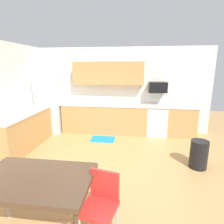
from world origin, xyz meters
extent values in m
plane|color=tan|center=(0.00, 0.00, 0.00)|extent=(12.00, 12.00, 0.00)
cube|color=white|center=(0.00, 2.65, 1.35)|extent=(5.80, 0.10, 2.70)
cube|color=tan|center=(-0.41, 2.30, 0.45)|extent=(2.69, 0.60, 0.90)
cube|color=tan|center=(1.97, 2.30, 0.45)|extent=(0.86, 0.60, 0.90)
cube|color=tan|center=(-2.30, 0.80, 0.45)|extent=(0.60, 2.00, 0.90)
cube|color=silver|center=(0.00, 2.30, 0.92)|extent=(4.80, 0.64, 0.04)
cube|color=silver|center=(-2.30, 0.80, 0.92)|extent=(0.64, 2.00, 0.04)
cube|color=tan|center=(-0.30, 2.43, 1.90)|extent=(2.20, 0.34, 0.70)
cube|color=white|center=(-2.18, 2.22, 0.88)|extent=(0.76, 0.70, 1.77)
cube|color=white|center=(1.24, 2.30, 0.44)|extent=(0.60, 0.60, 0.88)
cube|color=black|center=(1.24, 2.30, 0.90)|extent=(0.60, 0.60, 0.03)
cube|color=black|center=(1.24, 2.40, 1.48)|extent=(0.54, 0.36, 0.32)
cube|color=#A5A8AD|center=(-0.41, 2.30, 0.88)|extent=(0.48, 0.40, 0.14)
cylinder|color=#B2B5BA|center=(-0.41, 2.48, 1.04)|extent=(0.02, 0.02, 0.24)
cube|color=brown|center=(-0.62, -1.57, 0.74)|extent=(1.40, 0.90, 0.06)
cylinder|color=brown|center=(-1.26, -1.18, 0.36)|extent=(0.05, 0.05, 0.71)
cylinder|color=brown|center=(0.02, -1.18, 0.36)|extent=(0.05, 0.05, 0.71)
cube|color=red|center=(0.18, -1.62, 0.45)|extent=(0.48, 0.48, 0.05)
cube|color=red|center=(0.22, -1.44, 0.65)|extent=(0.38, 0.13, 0.40)
cylinder|color=#B2B2B7|center=(0.06, -1.42, 0.21)|extent=(0.03, 0.03, 0.42)
cylinder|color=#B2B2B7|center=(0.39, -1.49, 0.21)|extent=(0.03, 0.03, 0.42)
cylinder|color=#B2B2B7|center=(-1.14, -1.45, 0.21)|extent=(0.03, 0.03, 0.42)
cylinder|color=black|center=(1.92, 0.35, 0.30)|extent=(0.36, 0.36, 0.60)
cube|color=#198CBF|center=(-0.36, 1.65, 0.01)|extent=(0.70, 0.50, 0.01)
camera|label=1|loc=(0.58, -3.47, 2.08)|focal=29.97mm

